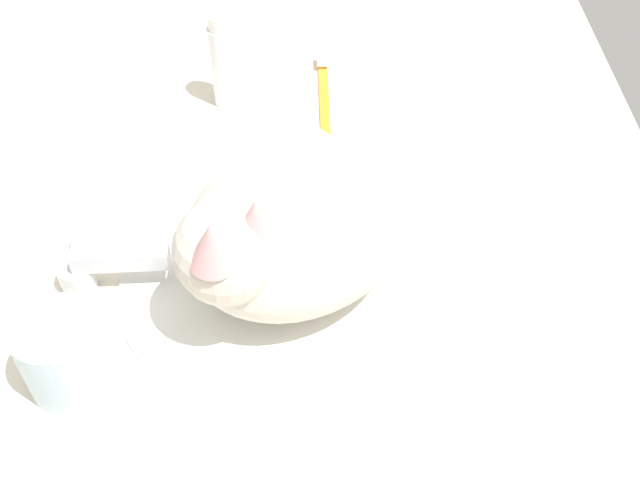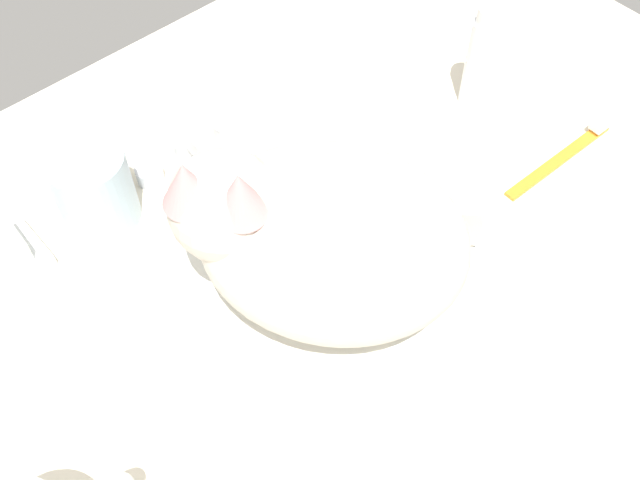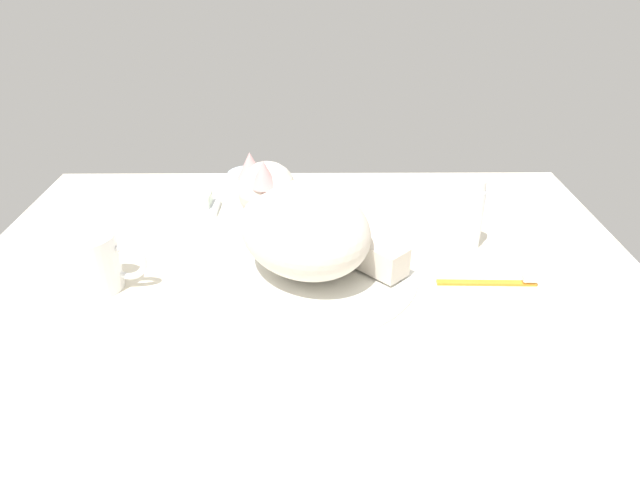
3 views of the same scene
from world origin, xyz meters
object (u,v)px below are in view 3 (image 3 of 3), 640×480
(cat, at_px, (301,224))
(toothpaste_bottle, at_px, (473,216))
(rinse_cup, at_px, (249,193))
(toothbrush, at_px, (493,281))
(coffee_mug, at_px, (94,262))
(soap_bar, at_px, (194,199))
(faucet, at_px, (307,204))

(cat, relative_size, toothpaste_bottle, 2.48)
(rinse_cup, xyz_separation_m, toothbrush, (0.40, -0.25, -0.04))
(cat, distance_m, toothbrush, 0.31)
(toothpaste_bottle, bearing_deg, toothbrush, -86.08)
(coffee_mug, relative_size, rinse_cup, 1.46)
(rinse_cup, bearing_deg, coffee_mug, -128.58)
(soap_bar, distance_m, toothpaste_bottle, 0.52)
(cat, height_order, toothpaste_bottle, cat)
(toothbrush, bearing_deg, toothpaste_bottle, 93.92)
(faucet, xyz_separation_m, soap_bar, (-0.22, 0.02, 0.00))
(coffee_mug, xyz_separation_m, toothbrush, (0.60, 0.00, -0.04))
(coffee_mug, bearing_deg, faucet, 38.28)
(coffee_mug, bearing_deg, soap_bar, 70.23)
(faucet, distance_m, rinse_cup, 0.11)
(faucet, xyz_separation_m, coffee_mug, (-0.31, -0.25, 0.02))
(faucet, bearing_deg, coffee_mug, -141.72)
(cat, bearing_deg, faucet, 88.37)
(coffee_mug, xyz_separation_m, soap_bar, (0.10, 0.27, -0.02))
(cat, xyz_separation_m, soap_bar, (-0.21, 0.21, -0.06))
(cat, bearing_deg, rinse_cup, 117.45)
(faucet, relative_size, toothbrush, 0.81)
(rinse_cup, bearing_deg, toothbrush, -32.07)
(coffee_mug, relative_size, toothbrush, 0.79)
(rinse_cup, distance_m, toothpaste_bottle, 0.41)
(coffee_mug, bearing_deg, toothpaste_bottle, 11.71)
(coffee_mug, bearing_deg, rinse_cup, 51.42)
(rinse_cup, bearing_deg, cat, -62.55)
(rinse_cup, bearing_deg, soap_bar, 173.39)
(coffee_mug, relative_size, soap_bar, 1.96)
(coffee_mug, bearing_deg, toothbrush, 0.44)
(cat, bearing_deg, toothpaste_bottle, 13.50)
(soap_bar, bearing_deg, cat, -45.21)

